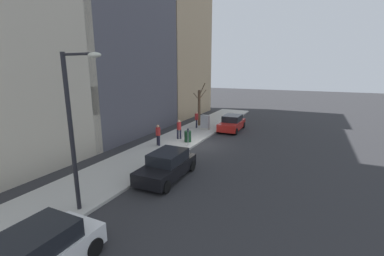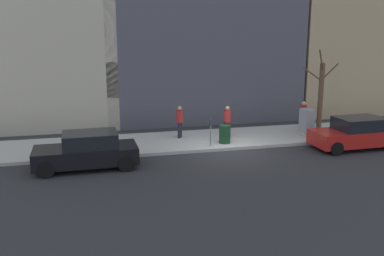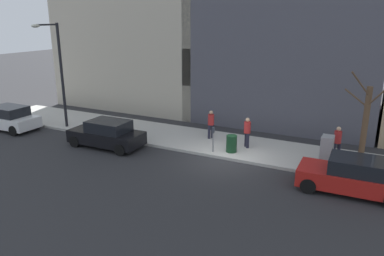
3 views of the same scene
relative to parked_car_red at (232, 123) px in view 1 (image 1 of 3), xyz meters
name	(u,v)px [view 1 (image 1 of 3)]	position (x,y,z in m)	size (l,w,h in m)	color
ground_plane	(198,145)	(1.03, 6.07, -0.74)	(120.00, 120.00, 0.00)	#2B2B2D
sidewalk	(176,141)	(3.03, 6.07, -0.66)	(4.00, 36.00, 0.15)	#B2AFA8
parked_car_red	(232,123)	(0.00, 0.00, 0.00)	(2.01, 4.24, 1.52)	red
parked_car_black	(167,166)	(-0.04, 12.68, 0.00)	(1.98, 4.23, 1.52)	black
parking_meter	(188,135)	(1.48, 6.91, 0.24)	(0.14, 0.10, 1.35)	slate
utility_box	(205,122)	(2.33, 1.36, 0.11)	(0.83, 0.61, 1.43)	#A8A399
streetlamp	(75,121)	(1.32, 17.34, 3.28)	(1.97, 0.32, 6.50)	black
bare_tree	(199,107)	(3.61, -0.10, 1.41)	(1.16, 1.79, 4.51)	brown
trash_bin	(188,136)	(1.93, 6.04, -0.14)	(0.56, 0.56, 0.90)	#14381E
pedestrian_near_meter	(197,119)	(3.41, 1.01, 0.35)	(0.36, 0.38, 1.66)	#1E1E2D
pedestrian_midblock	(179,128)	(2.99, 5.57, 0.35)	(0.36, 0.36, 1.66)	#1E1E2D
pedestrian_far_corner	(158,134)	(3.56, 7.96, 0.35)	(0.37, 0.36, 1.66)	#1E1E2D
office_tower_left	(162,47)	(11.58, -5.89, 8.04)	(10.10, 10.10, 17.55)	tan
office_block_center	(90,43)	(12.61, 5.40, 7.66)	(12.16, 12.16, 16.78)	#4C4C56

